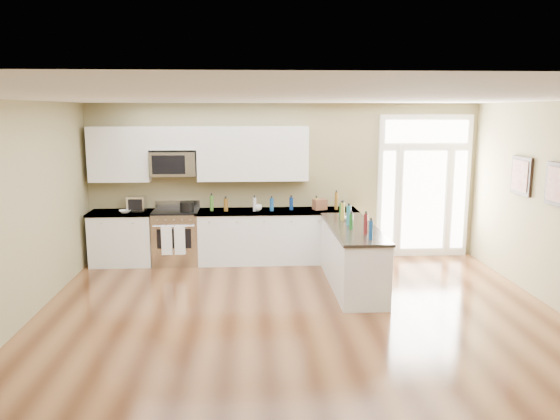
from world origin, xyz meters
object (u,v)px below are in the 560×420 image
Objects in this scene: kitchen_range at (177,237)px; toaster_oven at (137,204)px; peninsula_cabinet at (352,259)px; stockpot at (187,206)px.

kitchen_range is 0.90m from toaster_oven.
toaster_oven is (-0.68, 0.05, 0.59)m from kitchen_range.
peninsula_cabinet is 3.02m from stockpot.
toaster_oven is at bearing 176.16° from kitchen_range.
peninsula_cabinet is 7.64× the size of toaster_oven.
toaster_oven reaches higher than stockpot.
peninsula_cabinet is at bearing -21.62° from toaster_oven.
stockpot reaches higher than peninsula_cabinet.
peninsula_cabinet is 2.15× the size of kitchen_range.
peninsula_cabinet is 9.68× the size of stockpot.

